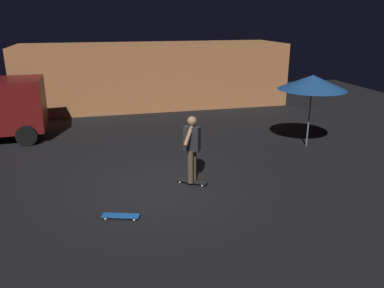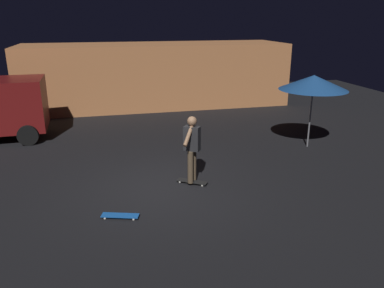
{
  "view_description": "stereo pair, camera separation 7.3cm",
  "coord_description": "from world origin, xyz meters",
  "px_view_note": "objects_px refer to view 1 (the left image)",
  "views": [
    {
      "loc": [
        -1.35,
        -8.48,
        3.99
      ],
      "look_at": [
        0.78,
        0.07,
        1.05
      ],
      "focal_mm": 35.77,
      "sensor_mm": 36.0,
      "label": 1
    },
    {
      "loc": [
        -1.28,
        -8.5,
        3.99
      ],
      "look_at": [
        0.78,
        0.07,
        1.05
      ],
      "focal_mm": 35.77,
      "sensor_mm": 36.0,
      "label": 2
    }
  ],
  "objects_px": {
    "patio_umbrella": "(312,82)",
    "skateboard_ridden": "(192,182)",
    "skater": "(192,145)",
    "skateboard_spare": "(121,216)"
  },
  "relations": [
    {
      "from": "skateboard_ridden",
      "to": "patio_umbrella",
      "type": "bearing_deg",
      "value": 24.32
    },
    {
      "from": "patio_umbrella",
      "to": "skateboard_ridden",
      "type": "distance_m",
      "value": 5.14
    },
    {
      "from": "skateboard_spare",
      "to": "skater",
      "type": "xyz_separation_m",
      "value": [
        1.86,
        1.34,
        0.98
      ]
    },
    {
      "from": "skateboard_ridden",
      "to": "skater",
      "type": "relative_size",
      "value": 0.45
    },
    {
      "from": "patio_umbrella",
      "to": "skater",
      "type": "distance_m",
      "value": 4.84
    },
    {
      "from": "skateboard_ridden",
      "to": "skateboard_spare",
      "type": "distance_m",
      "value": 2.29
    },
    {
      "from": "patio_umbrella",
      "to": "skateboard_ridden",
      "type": "xyz_separation_m",
      "value": [
        -4.31,
        -1.95,
        -2.02
      ]
    },
    {
      "from": "patio_umbrella",
      "to": "skateboard_ridden",
      "type": "height_order",
      "value": "patio_umbrella"
    },
    {
      "from": "patio_umbrella",
      "to": "skateboard_ridden",
      "type": "relative_size",
      "value": 3.04
    },
    {
      "from": "skater",
      "to": "patio_umbrella",
      "type": "bearing_deg",
      "value": 24.32
    }
  ]
}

